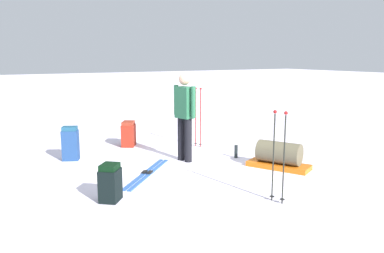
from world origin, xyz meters
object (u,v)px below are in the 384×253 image
object	(u,v)px
ski_pair_near	(147,173)
backpack_small_spare	(129,134)
backpack_large_dark	(110,183)
gear_sled	(279,156)
ski_poles_planted_far	(279,152)
skier_standing	(185,113)
thermos_bottle	(236,151)
ski_poles_planted_near	(198,114)
backpack_bright	(70,144)

from	to	relation	value
ski_pair_near	backpack_small_spare	world-z (taller)	backpack_small_spare
backpack_large_dark	gear_sled	world-z (taller)	backpack_large_dark
backpack_large_dark	ski_poles_planted_far	bearing A→B (deg)	59.22
skier_standing	thermos_bottle	world-z (taller)	skier_standing
backpack_large_dark	gear_sled	bearing A→B (deg)	91.45
backpack_large_dark	backpack_small_spare	xyz separation A→B (m)	(-3.11, 1.44, 0.01)
ski_poles_planted_far	thermos_bottle	bearing A→B (deg)	157.62
ski_pair_near	ski_poles_planted_near	xyz separation A→B (m)	(-1.37, 1.84, 0.73)
backpack_small_spare	gear_sled	xyz separation A→B (m)	(3.03, 1.76, -0.05)
backpack_large_dark	backpack_bright	distance (m)	2.53
skier_standing	backpack_bright	size ratio (longest dim) A/B	2.53
ski_poles_planted_far	gear_sled	xyz separation A→B (m)	(-1.29, 1.19, -0.50)
ski_poles_planted_far	gear_sled	bearing A→B (deg)	137.32
backpack_small_spare	thermos_bottle	size ratio (longest dim) A/B	2.19
skier_standing	ski_poles_planted_near	distance (m)	1.28
ski_poles_planted_near	backpack_large_dark	bearing A→B (deg)	-50.54
backpack_bright	backpack_small_spare	size ratio (longest dim) A/B	1.18
backpack_large_dark	ski_poles_planted_near	world-z (taller)	ski_poles_planted_near
skier_standing	ski_poles_planted_near	world-z (taller)	skier_standing
ski_pair_near	backpack_bright	xyz separation A→B (m)	(-1.60, -0.94, 0.32)
backpack_large_dark	gear_sled	xyz separation A→B (m)	(-0.08, 3.21, -0.04)
backpack_small_spare	skier_standing	bearing A→B (deg)	16.12
backpack_bright	backpack_small_spare	world-z (taller)	backpack_bright
skier_standing	backpack_bright	world-z (taller)	skier_standing
backpack_bright	gear_sled	distance (m)	4.02
gear_sled	thermos_bottle	xyz separation A→B (m)	(-0.98, -0.25, -0.09)
backpack_bright	ski_poles_planted_near	distance (m)	2.81
ski_pair_near	thermos_bottle	size ratio (longest dim) A/B	5.57
ski_pair_near	backpack_large_dark	world-z (taller)	backpack_large_dark
ski_poles_planted_near	gear_sled	world-z (taller)	ski_poles_planted_near
backpack_large_dark	gear_sled	distance (m)	3.21
backpack_small_spare	ski_poles_planted_near	world-z (taller)	ski_poles_planted_near
skier_standing	backpack_bright	distance (m)	2.33
backpack_large_dark	ski_poles_planted_far	size ratio (longest dim) A/B	0.42
backpack_small_spare	thermos_bottle	world-z (taller)	backpack_small_spare
backpack_large_dark	backpack_bright	bearing A→B (deg)	179.51
ski_poles_planted_near	ski_poles_planted_far	bearing A→B (deg)	-12.47
thermos_bottle	backpack_bright	bearing A→B (deg)	-116.60
backpack_bright	backpack_small_spare	xyz separation A→B (m)	(-0.58, 1.42, -0.05)
backpack_small_spare	ski_poles_planted_far	size ratio (longest dim) A/B	0.44
ski_pair_near	skier_standing	bearing A→B (deg)	114.15
ski_pair_near	backpack_large_dark	distance (m)	1.36
ski_pair_near	thermos_bottle	xyz separation A→B (m)	(-0.13, 1.99, 0.12)
backpack_large_dark	ski_poles_planted_near	bearing A→B (deg)	129.46
backpack_small_spare	backpack_bright	bearing A→B (deg)	-67.70
ski_pair_near	backpack_bright	bearing A→B (deg)	-149.62
skier_standing	ski_poles_planted_near	size ratio (longest dim) A/B	1.27
ski_poles_planted_near	ski_poles_planted_far	distance (m)	3.59
skier_standing	backpack_large_dark	distance (m)	2.48
backpack_large_dark	thermos_bottle	distance (m)	3.14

